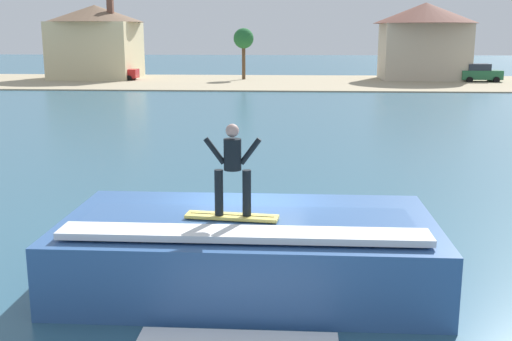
% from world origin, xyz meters
% --- Properties ---
extents(ground_plane, '(260.00, 260.00, 0.00)m').
position_xyz_m(ground_plane, '(0.00, 0.00, 0.00)').
color(ground_plane, '#315C72').
extents(wave_crest, '(7.15, 3.90, 1.50)m').
position_xyz_m(wave_crest, '(0.15, -1.52, 0.71)').
color(wave_crest, '#345A95').
rests_on(wave_crest, ground_plane).
extents(surfboard, '(1.75, 0.56, 0.06)m').
position_xyz_m(surfboard, '(-0.12, -2.02, 1.53)').
color(surfboard, '#EAD159').
rests_on(surfboard, wave_crest).
extents(surfer, '(1.05, 0.32, 1.70)m').
position_xyz_m(surfer, '(-0.10, -2.04, 2.51)').
color(surfer, black).
rests_on(surfer, surfboard).
extents(shoreline_bank, '(120.00, 19.68, 0.11)m').
position_xyz_m(shoreline_bank, '(0.00, 49.27, 0.06)').
color(shoreline_bank, tan).
rests_on(shoreline_bank, ground_plane).
extents(car_near_shore, '(4.00, 2.07, 1.86)m').
position_xyz_m(car_near_shore, '(-17.30, 50.64, 0.94)').
color(car_near_shore, red).
rests_on(car_near_shore, ground_plane).
extents(car_far_shore, '(3.99, 2.25, 1.86)m').
position_xyz_m(car_far_shore, '(19.39, 50.82, 0.95)').
color(car_far_shore, '#23663D').
rests_on(car_far_shore, ground_plane).
extents(house_with_chimney, '(10.32, 10.32, 8.26)m').
position_xyz_m(house_with_chimney, '(-20.20, 53.20, 4.20)').
color(house_with_chimney, beige).
rests_on(house_with_chimney, ground_plane).
extents(house_gabled_white, '(10.61, 10.61, 7.89)m').
position_xyz_m(house_gabled_white, '(14.22, 53.25, 4.59)').
color(house_gabled_white, beige).
rests_on(house_gabled_white, ground_plane).
extents(tree_tall_bare, '(2.08, 2.08, 5.35)m').
position_xyz_m(tree_tall_bare, '(-4.37, 52.28, 4.18)').
color(tree_tall_bare, brown).
rests_on(tree_tall_bare, ground_plane).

